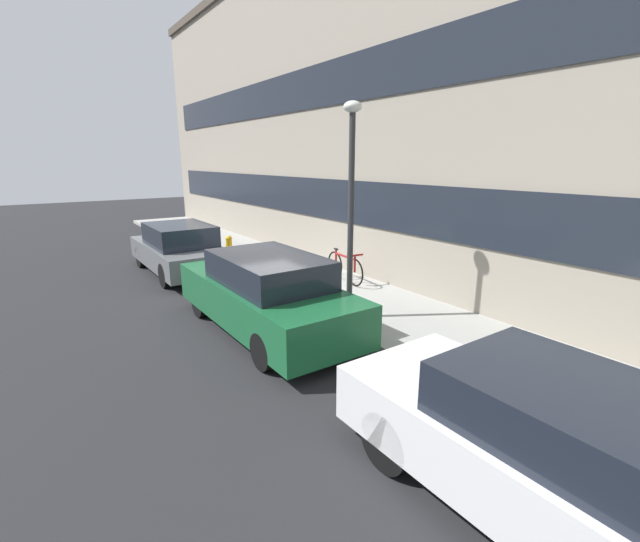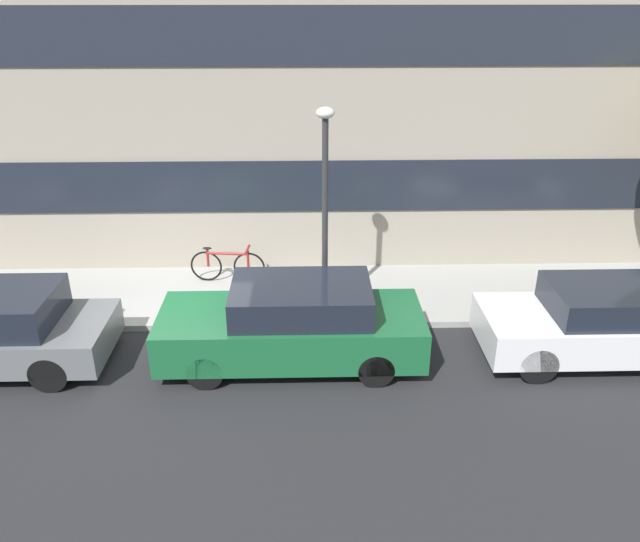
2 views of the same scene
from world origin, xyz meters
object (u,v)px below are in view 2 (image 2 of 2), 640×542
parked_car_white (599,323)px  fire_hydrant (23,298)px  parked_car_green (293,324)px  lamp_post (325,190)px  bicycle (228,265)px

parked_car_white → fire_hydrant: size_ratio=5.05×
parked_car_green → lamp_post: (0.57, 1.47, 1.88)m
lamp_post → parked_car_white: bearing=-17.7°
parked_car_white → fire_hydrant: 10.41m
parked_car_green → lamp_post: size_ratio=1.13×
parked_car_white → fire_hydrant: bearing=-8.1°
fire_hydrant → lamp_post: size_ratio=0.20×
parked_car_white → bicycle: 7.23m
bicycle → lamp_post: 3.23m
parked_car_white → bicycle: bearing=-23.9°
fire_hydrant → bicycle: (3.69, 1.46, -0.00)m
fire_hydrant → bicycle: bearing=21.5°
bicycle → lamp_post: (2.00, -1.45, 2.08)m
lamp_post → bicycle: bearing=144.0°
fire_hydrant → lamp_post: (5.69, 0.00, 2.08)m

